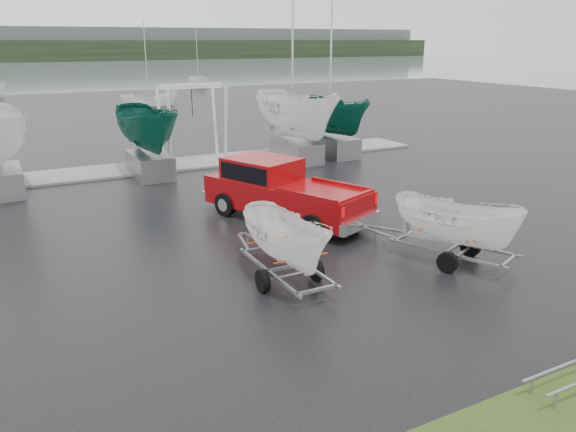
# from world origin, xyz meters

# --- Properties ---
(ground_plane) EXTENTS (120.00, 120.00, 0.00)m
(ground_plane) POSITION_xyz_m (0.00, 0.00, 0.00)
(ground_plane) COLOR black
(ground_plane) RESTS_ON ground
(lake) EXTENTS (300.00, 300.00, 0.00)m
(lake) POSITION_xyz_m (0.00, 100.00, -0.01)
(lake) COLOR slate
(lake) RESTS_ON ground
(dock) EXTENTS (30.00, 3.00, 0.12)m
(dock) POSITION_xyz_m (0.00, 13.00, 0.05)
(dock) COLOR gray
(dock) RESTS_ON ground
(treeline) EXTENTS (300.00, 8.00, 6.00)m
(treeline) POSITION_xyz_m (0.00, 170.00, 3.00)
(treeline) COLOR black
(treeline) RESTS_ON ground
(far_hill) EXTENTS (300.00, 6.00, 10.00)m
(far_hill) POSITION_xyz_m (0.00, 178.00, 5.00)
(far_hill) COLOR #4C5651
(far_hill) RESTS_ON ground
(pickup_truck) EXTENTS (4.45, 6.76, 2.13)m
(pickup_truck) POSITION_xyz_m (1.52, 2.50, 1.11)
(pickup_truck) COLOR maroon
(pickup_truck) RESTS_ON ground
(trailer_hitched) EXTENTS (2.46, 3.78, 4.38)m
(trailer_hitched) POSITION_xyz_m (4.09, -3.74, 2.39)
(trailer_hitched) COLOR gray
(trailer_hitched) RESTS_ON ground
(trailer_parked) EXTENTS (1.78, 3.60, 4.37)m
(trailer_parked) POSITION_xyz_m (-0.90, -2.74, 2.38)
(trailer_parked) COLOR gray
(trailer_parked) RESTS_ON ground
(boat_hoist) EXTENTS (3.30, 2.18, 4.12)m
(boat_hoist) POSITION_xyz_m (1.90, 13.00, 2.67)
(boat_hoist) COLOR silver
(boat_hoist) RESTS_ON ground
(keelboat_1) EXTENTS (2.29, 3.20, 7.20)m
(keelboat_1) POSITION_xyz_m (-0.92, 11.20, 3.62)
(keelboat_1) COLOR gray
(keelboat_1) RESTS_ON ground
(keelboat_2) EXTENTS (2.69, 3.20, 10.86)m
(keelboat_2) POSITION_xyz_m (6.94, 11.00, 4.28)
(keelboat_2) COLOR gray
(keelboat_2) RESTS_ON ground
(keelboat_3) EXTENTS (2.20, 3.20, 10.37)m
(keelboat_3) POSITION_xyz_m (9.46, 11.30, 3.47)
(keelboat_3) COLOR gray
(keelboat_3) RESTS_ON ground
(moored_boat_2) EXTENTS (2.56, 2.52, 10.78)m
(moored_boat_2) POSITION_xyz_m (6.75, 41.01, 0.01)
(moored_boat_2) COLOR white
(moored_boat_2) RESTS_ON ground
(moored_boat_3) EXTENTS (2.81, 2.85, 11.13)m
(moored_boat_3) POSITION_xyz_m (18.67, 60.59, 0.01)
(moored_boat_3) COLOR white
(moored_boat_3) RESTS_ON ground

